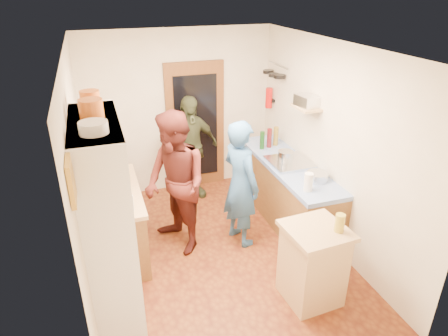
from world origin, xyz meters
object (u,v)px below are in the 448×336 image
person_hob (244,184)px  right_counter_base (286,193)px  hutch_body (110,235)px  person_back (190,148)px  person_left (176,182)px  island_base (312,266)px

person_hob → right_counter_base: bearing=-85.4°
hutch_body → person_back: (1.35, 2.40, -0.26)m
hutch_body → person_hob: (1.71, 0.99, -0.25)m
hutch_body → person_hob: 1.99m
hutch_body → person_left: (0.87, 1.17, -0.17)m
person_hob → person_left: bearing=60.9°
person_hob → person_left: 0.87m
hutch_body → person_back: hutch_body is taller
person_hob → person_left: person_left is taller
hutch_body → right_counter_base: 2.90m
island_base → person_back: bearing=104.1°
hutch_body → right_counter_base: hutch_body is taller
hutch_body → right_counter_base: (2.50, 1.30, -0.68)m
person_hob → person_left: size_ratio=0.92×
hutch_body → person_hob: bearing=30.1°
right_counter_base → person_back: person_back is taller
right_counter_base → person_back: size_ratio=1.31×
right_counter_base → person_left: bearing=-175.5°
hutch_body → island_base: size_ratio=2.56×
person_hob → person_back: person_hob is taller
right_counter_base → island_base: bearing=-106.8°
person_back → right_counter_base: bearing=-57.0°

